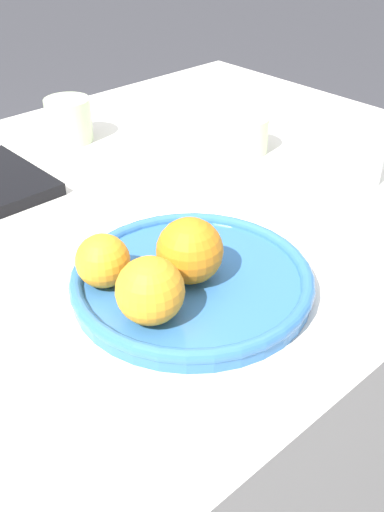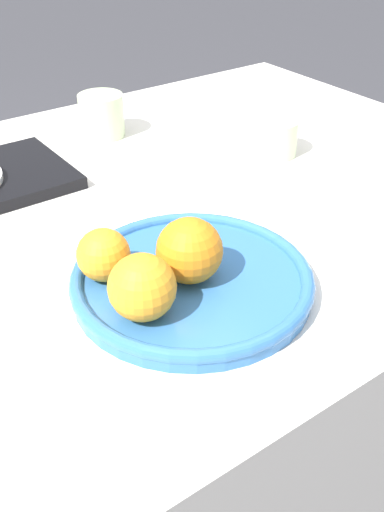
{
  "view_description": "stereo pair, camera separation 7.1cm",
  "coord_description": "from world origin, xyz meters",
  "px_view_note": "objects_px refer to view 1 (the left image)",
  "views": [
    {
      "loc": [
        -0.48,
        -0.66,
        1.18
      ],
      "look_at": [
        -0.08,
        -0.23,
        0.78
      ],
      "focal_mm": 42.0,
      "sensor_mm": 36.0,
      "label": 1
    },
    {
      "loc": [
        -0.43,
        -0.71,
        1.18
      ],
      "look_at": [
        -0.08,
        -0.23,
        0.78
      ],
      "focal_mm": 42.0,
      "sensor_mm": 36.0,
      "label": 2
    }
  ],
  "objects_px": {
    "fruit_platter": "(192,280)",
    "orange_1": "(150,291)",
    "cup_1": "(69,120)",
    "cup_2": "(245,134)",
    "orange_0": "(190,251)",
    "water_glass": "(360,153)",
    "orange_2": "(103,261)",
    "napkin": "(198,94)"
  },
  "relations": [
    {
      "from": "fruit_platter",
      "to": "orange_1",
      "type": "height_order",
      "value": "orange_1"
    },
    {
      "from": "cup_1",
      "to": "orange_1",
      "type": "bearing_deg",
      "value": -114.25
    },
    {
      "from": "orange_1",
      "to": "cup_1",
      "type": "xyz_separation_m",
      "value": [
        0.24,
        0.53,
        -0.02
      ]
    },
    {
      "from": "fruit_platter",
      "to": "cup_2",
      "type": "bearing_deg",
      "value": 34.52
    },
    {
      "from": "orange_0",
      "to": "orange_1",
      "type": "bearing_deg",
      "value": -162.18
    },
    {
      "from": "water_glass",
      "to": "cup_1",
      "type": "bearing_deg",
      "value": 118.33
    },
    {
      "from": "fruit_platter",
      "to": "orange_2",
      "type": "xyz_separation_m",
      "value": [
        -0.09,
        0.06,
        0.04
      ]
    },
    {
      "from": "orange_0",
      "to": "napkin",
      "type": "bearing_deg",
      "value": 46.04
    },
    {
      "from": "water_glass",
      "to": "cup_2",
      "type": "relative_size",
      "value": 1.19
    },
    {
      "from": "orange_0",
      "to": "napkin",
      "type": "xyz_separation_m",
      "value": [
        0.5,
        0.52,
        -0.06
      ]
    },
    {
      "from": "fruit_platter",
      "to": "orange_2",
      "type": "distance_m",
      "value": 0.11
    },
    {
      "from": "orange_1",
      "to": "water_glass",
      "type": "bearing_deg",
      "value": 7.32
    },
    {
      "from": "cup_2",
      "to": "orange_2",
      "type": "bearing_deg",
      "value": -157.45
    },
    {
      "from": "orange_1",
      "to": "orange_2",
      "type": "bearing_deg",
      "value": 89.55
    },
    {
      "from": "cup_1",
      "to": "cup_2",
      "type": "bearing_deg",
      "value": -51.17
    },
    {
      "from": "orange_1",
      "to": "orange_2",
      "type": "relative_size",
      "value": 1.17
    },
    {
      "from": "cup_1",
      "to": "orange_2",
      "type": "bearing_deg",
      "value": -118.36
    },
    {
      "from": "orange_1",
      "to": "cup_1",
      "type": "height_order",
      "value": "orange_1"
    },
    {
      "from": "fruit_platter",
      "to": "water_glass",
      "type": "distance_m",
      "value": 0.4
    },
    {
      "from": "orange_0",
      "to": "water_glass",
      "type": "relative_size",
      "value": 0.8
    },
    {
      "from": "napkin",
      "to": "cup_1",
      "type": "bearing_deg",
      "value": -176.7
    },
    {
      "from": "orange_1",
      "to": "water_glass",
      "type": "relative_size",
      "value": 0.76
    },
    {
      "from": "cup_2",
      "to": "orange_0",
      "type": "bearing_deg",
      "value": -145.74
    },
    {
      "from": "orange_2",
      "to": "cup_1",
      "type": "relative_size",
      "value": 0.77
    },
    {
      "from": "orange_0",
      "to": "cup_1",
      "type": "bearing_deg",
      "value": 72.78
    },
    {
      "from": "water_glass",
      "to": "napkin",
      "type": "relative_size",
      "value": 0.71
    },
    {
      "from": "cup_2",
      "to": "fruit_platter",
      "type": "bearing_deg",
      "value": -145.48
    },
    {
      "from": "orange_0",
      "to": "cup_2",
      "type": "relative_size",
      "value": 0.95
    },
    {
      "from": "water_glass",
      "to": "orange_0",
      "type": "bearing_deg",
      "value": -174.9
    },
    {
      "from": "fruit_platter",
      "to": "water_glass",
      "type": "bearing_deg",
      "value": 5.1
    },
    {
      "from": "cup_1",
      "to": "napkin",
      "type": "distance_m",
      "value": 0.35
    },
    {
      "from": "orange_0",
      "to": "cup_2",
      "type": "distance_m",
      "value": 0.44
    },
    {
      "from": "orange_2",
      "to": "water_glass",
      "type": "xyz_separation_m",
      "value": [
        0.49,
        -0.03,
        -0.0
      ]
    },
    {
      "from": "orange_0",
      "to": "cup_1",
      "type": "relative_size",
      "value": 0.95
    },
    {
      "from": "orange_0",
      "to": "napkin",
      "type": "height_order",
      "value": "orange_0"
    },
    {
      "from": "orange_0",
      "to": "orange_1",
      "type": "relative_size",
      "value": 1.05
    },
    {
      "from": "fruit_platter",
      "to": "water_glass",
      "type": "relative_size",
      "value": 2.99
    },
    {
      "from": "orange_0",
      "to": "cup_2",
      "type": "height_order",
      "value": "orange_0"
    },
    {
      "from": "orange_2",
      "to": "cup_1",
      "type": "xyz_separation_m",
      "value": [
        0.24,
        0.44,
        -0.01
      ]
    },
    {
      "from": "orange_2",
      "to": "napkin",
      "type": "height_order",
      "value": "orange_2"
    },
    {
      "from": "orange_2",
      "to": "cup_1",
      "type": "bearing_deg",
      "value": 61.64
    },
    {
      "from": "orange_1",
      "to": "napkin",
      "type": "bearing_deg",
      "value": 43.11
    }
  ]
}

